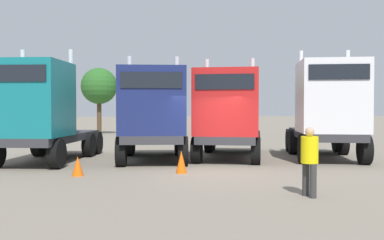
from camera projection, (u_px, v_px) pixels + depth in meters
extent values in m
plane|color=gray|center=(213.00, 172.00, 13.73)|extent=(200.00, 200.00, 0.00)
cube|color=#333338|center=(51.00, 137.00, 16.90)|extent=(3.31, 6.28, 0.30)
cube|color=#14727A|center=(32.00, 99.00, 15.11)|extent=(2.83, 2.88, 2.67)
cube|color=black|center=(15.00, 73.00, 13.84)|extent=(2.07, 0.45, 0.55)
cylinder|color=silver|center=(71.00, 92.00, 16.42)|extent=(0.21, 0.21, 3.27)
cylinder|color=silver|center=(23.00, 92.00, 16.53)|extent=(0.21, 0.21, 3.27)
cylinder|color=#333338|center=(63.00, 130.00, 18.20)|extent=(1.29, 1.29, 0.12)
cylinder|color=black|center=(57.00, 154.00, 14.56)|extent=(0.54, 1.07, 1.02)
cylinder|color=black|center=(89.00, 145.00, 18.22)|extent=(0.54, 1.07, 1.02)
cylinder|color=black|center=(39.00, 145.00, 18.35)|extent=(0.54, 1.07, 1.02)
cylinder|color=black|center=(96.00, 143.00, 19.32)|extent=(0.54, 1.07, 1.02)
cylinder|color=black|center=(49.00, 143.00, 19.45)|extent=(0.54, 1.07, 1.02)
cube|color=#333338|center=(154.00, 135.00, 17.40)|extent=(2.58, 5.89, 0.30)
cube|color=navy|center=(152.00, 101.00, 15.74)|extent=(2.56, 2.66, 2.44)
cube|color=black|center=(151.00, 80.00, 14.45)|extent=(2.10, 0.18, 0.55)
cylinder|color=silver|center=(177.00, 94.00, 17.19)|extent=(0.19, 0.19, 3.04)
cylinder|color=silver|center=(130.00, 94.00, 17.06)|extent=(0.19, 0.19, 3.04)
cylinder|color=#333338|center=(154.00, 129.00, 18.66)|extent=(1.17, 1.17, 0.12)
cylinder|color=black|center=(183.00, 151.00, 15.31)|extent=(0.42, 1.09, 1.07)
cylinder|color=black|center=(121.00, 151.00, 15.16)|extent=(0.42, 1.09, 1.07)
cylinder|color=black|center=(179.00, 143.00, 18.76)|extent=(0.42, 1.09, 1.07)
cylinder|color=black|center=(129.00, 144.00, 18.61)|extent=(0.42, 1.09, 1.07)
cylinder|color=black|center=(178.00, 141.00, 19.86)|extent=(0.42, 1.09, 1.07)
cylinder|color=black|center=(131.00, 142.00, 19.71)|extent=(0.42, 1.09, 1.07)
cube|color=#333338|center=(230.00, 136.00, 18.29)|extent=(3.91, 6.71, 0.30)
cube|color=red|center=(227.00, 103.00, 16.38)|extent=(3.02, 3.13, 2.49)
cube|color=black|center=(225.00, 82.00, 15.08)|extent=(2.03, 0.63, 0.55)
cylinder|color=silver|center=(252.00, 96.00, 17.63)|extent=(0.22, 0.22, 3.09)
cylinder|color=silver|center=(207.00, 96.00, 17.92)|extent=(0.22, 0.22, 3.09)
cylinder|color=#333338|center=(232.00, 129.00, 19.66)|extent=(1.37, 1.37, 0.12)
cylinder|color=black|center=(256.00, 151.00, 15.69)|extent=(0.62, 1.06, 1.00)
cylinder|color=black|center=(197.00, 150.00, 16.02)|extent=(0.62, 1.06, 1.00)
cylinder|color=black|center=(256.00, 142.00, 19.68)|extent=(0.62, 1.06, 1.00)
cylinder|color=black|center=(209.00, 142.00, 20.02)|extent=(0.62, 1.06, 1.00)
cylinder|color=black|center=(256.00, 141.00, 20.77)|extent=(0.62, 1.06, 1.00)
cylinder|color=black|center=(211.00, 140.00, 21.10)|extent=(0.62, 1.06, 1.00)
cube|color=#333338|center=(323.00, 134.00, 17.93)|extent=(3.54, 6.04, 0.30)
cube|color=white|center=(331.00, 97.00, 16.36)|extent=(2.97, 3.11, 2.74)
cube|color=black|center=(339.00, 72.00, 15.03)|extent=(2.04, 0.56, 0.55)
cylinder|color=silver|center=(347.00, 90.00, 17.68)|extent=(0.22, 0.22, 3.34)
cylinder|color=silver|center=(301.00, 91.00, 17.90)|extent=(0.22, 0.22, 3.34)
cylinder|color=#333338|center=(318.00, 128.00, 19.16)|extent=(1.34, 1.34, 0.12)
cylinder|color=black|center=(365.00, 150.00, 15.69)|extent=(0.61, 1.15, 1.10)
cylinder|color=black|center=(304.00, 149.00, 15.94)|extent=(0.61, 1.15, 1.10)
cylinder|color=black|center=(343.00, 142.00, 19.04)|extent=(0.61, 1.15, 1.10)
cylinder|color=black|center=(293.00, 142.00, 19.29)|extent=(0.61, 1.15, 1.10)
cylinder|color=black|center=(337.00, 141.00, 20.13)|extent=(0.61, 1.15, 1.10)
cylinder|color=black|center=(290.00, 140.00, 20.39)|extent=(0.61, 1.15, 1.10)
cylinder|color=#343434|center=(313.00, 181.00, 9.79)|extent=(0.19, 0.19, 0.79)
cylinder|color=#343434|center=(306.00, 179.00, 10.06)|extent=(0.19, 0.19, 0.79)
cylinder|color=yellow|center=(310.00, 150.00, 9.91)|extent=(0.48, 0.48, 0.63)
sphere|color=tan|center=(310.00, 132.00, 9.90)|extent=(0.21, 0.21, 0.21)
cone|color=#F2590C|center=(78.00, 166.00, 13.01)|extent=(0.36, 0.36, 0.60)
cone|color=#F2590C|center=(181.00, 162.00, 13.56)|extent=(0.36, 0.36, 0.72)
cylinder|color=#4C3823|center=(99.00, 117.00, 34.04)|extent=(0.36, 0.36, 2.72)
sphere|color=#286023|center=(99.00, 86.00, 33.97)|extent=(2.89, 2.89, 2.89)
cylinder|color=#4C3823|center=(160.00, 117.00, 35.71)|extent=(0.36, 0.36, 2.67)
sphere|color=#286023|center=(160.00, 87.00, 35.64)|extent=(3.10, 3.10, 3.10)
cylinder|color=#4C3823|center=(217.00, 121.00, 32.42)|extent=(0.36, 0.36, 2.26)
sphere|color=#286023|center=(217.00, 91.00, 32.35)|extent=(2.95, 2.95, 2.95)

